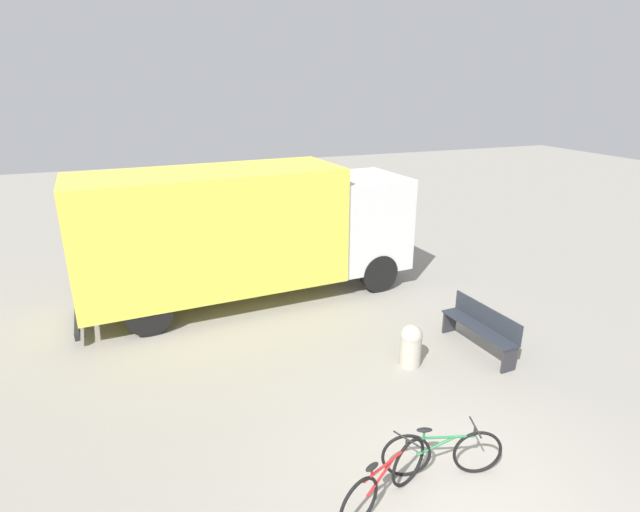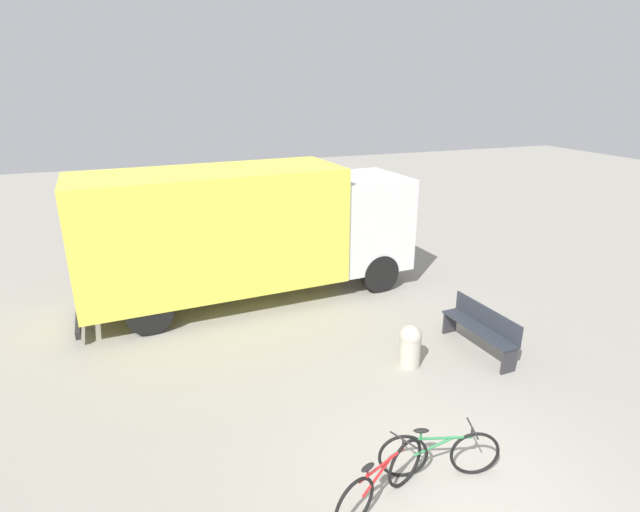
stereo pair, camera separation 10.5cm
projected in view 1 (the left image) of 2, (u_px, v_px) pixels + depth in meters
The scene contains 6 objects.
ground_plane at pixel (459, 499), 6.61m from camera, with size 60.00×60.00×0.00m, color gray.
delivery_truck at pixel (246, 229), 12.15m from camera, with size 8.35×2.74×3.31m.
park_bench at pixel (481, 326), 10.12m from camera, with size 0.52×1.89×0.94m.
bicycle_near at pixel (385, 481), 6.42m from camera, with size 1.59×0.73×0.79m.
bicycle_middle at pixel (442, 453), 6.90m from camera, with size 1.64×0.62×0.79m.
bollard_near_bench at pixel (411, 344), 9.59m from camera, with size 0.43×0.43×0.86m.
Camera 1 is at (-3.56, -4.17, 5.23)m, focal length 28.00 mm.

